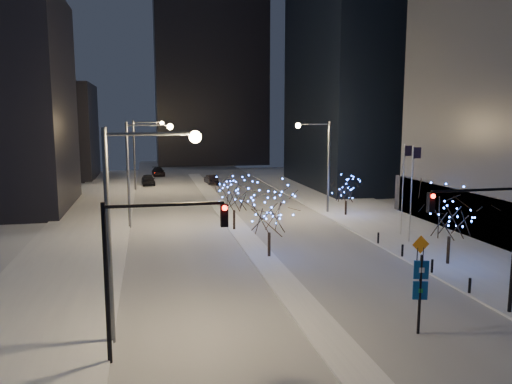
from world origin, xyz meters
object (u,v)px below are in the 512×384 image
object	(u,v)px
street_lamp_w_far	(142,145)
holiday_tree_median_near	(269,210)
car_far	(158,172)
traffic_signal_west	(144,253)
holiday_tree_plaza_near	(450,213)
car_near	(148,180)
car_mid	(211,179)
holiday_tree_median_far	(234,195)
construction_sign	(421,247)
street_lamp_east	(321,155)
street_lamp_w_mid	(139,160)
wayfinding_sign	(420,286)
traffic_signal_east	(490,229)
holiday_tree_plaza_far	(346,190)
street_lamp_w_near	(131,205)

from	to	relation	value
street_lamp_w_far	holiday_tree_median_near	world-z (taller)	street_lamp_w_far
car_far	traffic_signal_west	bearing A→B (deg)	-95.40
holiday_tree_plaza_near	street_lamp_w_far	bearing A→B (deg)	116.81
car_near	car_mid	xyz separation A→B (m)	(9.68, -0.96, -0.09)
holiday_tree_median_far	construction_sign	size ratio (longest dim) A/B	2.32
street_lamp_w_far	car_mid	world-z (taller)	street_lamp_w_far
street_lamp_east	traffic_signal_west	xyz separation A→B (m)	(-18.52, -30.00, -1.69)
street_lamp_w_mid	wayfinding_sign	xyz separation A→B (m)	(13.38, -27.18, -4.06)
holiday_tree_median_near	holiday_tree_median_far	size ratio (longest dim) A/B	1.10
street_lamp_w_mid	traffic_signal_east	world-z (taller)	street_lamp_w_mid
car_mid	car_far	distance (m)	15.24
traffic_signal_east	car_far	world-z (taller)	traffic_signal_east
street_lamp_w_mid	holiday_tree_plaza_far	size ratio (longest dim) A/B	2.47
traffic_signal_west	car_near	distance (m)	57.61
traffic_signal_west	car_far	size ratio (longest dim) A/B	1.38
street_lamp_w_near	construction_sign	xyz separation A→B (m)	(19.24, 7.69, -5.06)
street_lamp_w_far	holiday_tree_median_far	distance (m)	29.71
wayfinding_sign	traffic_signal_east	bearing A→B (deg)	30.36
car_mid	car_far	bearing A→B (deg)	-63.38
car_mid	holiday_tree_plaza_near	world-z (taller)	holiday_tree_plaza_near
street_lamp_w_far	holiday_tree_median_far	xyz separation A→B (m)	(8.44, -28.32, -3.12)
street_lamp_w_near	holiday_tree_median_near	size ratio (longest dim) A/B	1.82
street_lamp_w_far	holiday_tree_plaza_far	bearing A→B (deg)	-48.52
holiday_tree_median_far	holiday_tree_plaza_far	bearing A→B (deg)	18.62
street_lamp_w_mid	car_near	distance (m)	31.00
traffic_signal_east	holiday_tree_median_far	bearing A→B (deg)	112.59
street_lamp_w_near	street_lamp_w_far	size ratio (longest dim) A/B	1.00
traffic_signal_east	holiday_tree_median_far	size ratio (longest dim) A/B	1.41
street_lamp_east	construction_sign	distance (m)	20.92
street_lamp_w_near	holiday_tree_median_far	xyz separation A→B (m)	(8.44, 21.68, -3.12)
car_far	holiday_tree_median_far	bearing A→B (deg)	-86.41
street_lamp_w_far	holiday_tree_plaza_far	distance (m)	32.26
car_far	street_lamp_w_near	bearing A→B (deg)	-95.87
street_lamp_w_far	holiday_tree_plaza_near	bearing A→B (deg)	-63.19
car_near	construction_sign	distance (m)	51.23
traffic_signal_west	holiday_tree_median_near	xyz separation A→B (m)	(8.94, 14.19, -1.14)
wayfinding_sign	construction_sign	world-z (taller)	wayfinding_sign
street_lamp_w_mid	car_mid	size ratio (longest dim) A/B	2.26
car_near	holiday_tree_median_far	world-z (taller)	holiday_tree_median_far
street_lamp_w_near	holiday_tree_plaza_far	world-z (taller)	street_lamp_w_near
street_lamp_w_far	street_lamp_east	xyz separation A→B (m)	(19.02, -22.00, -0.05)
street_lamp_w_mid	holiday_tree_median_near	bearing A→B (deg)	-53.62
holiday_tree_median_far	street_lamp_w_far	bearing A→B (deg)	106.59
holiday_tree_plaza_far	traffic_signal_east	bearing A→B (deg)	-97.07
street_lamp_w_mid	traffic_signal_east	xyz separation A→B (m)	(17.88, -26.00, -1.74)
traffic_signal_west	car_near	size ratio (longest dim) A/B	1.45
street_lamp_w_mid	traffic_signal_west	bearing A→B (deg)	-88.94
holiday_tree_plaza_near	holiday_tree_median_far	bearing A→B (deg)	132.73
street_lamp_w_far	holiday_tree_median_far	bearing A→B (deg)	-73.41
holiday_tree_median_far	wayfinding_sign	distance (m)	24.39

